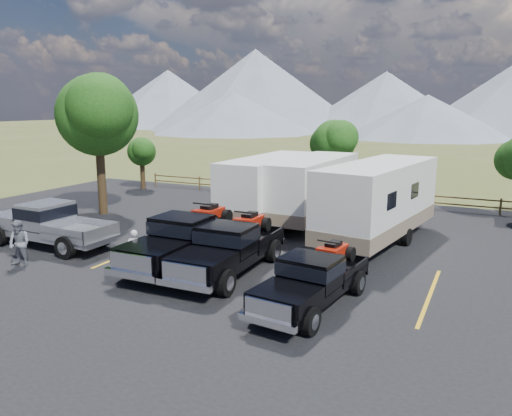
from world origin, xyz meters
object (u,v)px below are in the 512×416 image
at_px(rig_left, 186,238).
at_px(trailer_right, 378,202).
at_px(pickup_silver, 49,224).
at_px(person_b, 19,244).
at_px(rig_center, 230,247).
at_px(tree_big_nw, 97,115).
at_px(person_a, 135,250).
at_px(trailer_left, 271,188).
at_px(trailer_center, 311,189).
at_px(rig_right, 313,279).

xyz_separation_m(rig_left, trailer_right, (5.99, 6.37, 0.83)).
height_order(pickup_silver, person_b, pickup_silver).
height_order(rig_center, trailer_right, trailer_right).
bearing_deg(tree_big_nw, person_a, -41.22).
distance_m(trailer_left, person_a, 9.94).
height_order(rig_left, person_a, rig_left).
bearing_deg(tree_big_nw, trailer_center, 15.12).
relative_size(tree_big_nw, pickup_silver, 1.20).
bearing_deg(person_a, rig_right, 142.54).
relative_size(trailer_right, person_a, 6.68).
height_order(rig_left, trailer_right, trailer_right).
height_order(trailer_left, person_b, trailer_left).
height_order(trailer_left, person_a, trailer_left).
bearing_deg(trailer_right, person_a, -124.42).
bearing_deg(pickup_silver, trailer_center, 138.43).
bearing_deg(trailer_right, rig_right, -82.32).
xyz_separation_m(rig_right, trailer_right, (0.16, 8.11, 1.02)).
distance_m(pickup_silver, person_b, 2.74).
bearing_deg(rig_right, rig_left, 169.69).
relative_size(rig_right, trailer_left, 0.57).
relative_size(rig_left, rig_center, 1.05).
distance_m(person_a, person_b, 4.58).
bearing_deg(tree_big_nw, rig_center, -26.87).
xyz_separation_m(pickup_silver, person_a, (5.46, -0.93, -0.23)).
bearing_deg(rig_left, rig_center, -4.14).
bearing_deg(rig_center, rig_left, 175.05).
distance_m(rig_center, pickup_silver, 8.84).
relative_size(rig_center, trailer_left, 0.64).
bearing_deg(person_a, trailer_right, -168.31).
bearing_deg(rig_right, rig_center, 163.43).
distance_m(rig_left, trailer_center, 9.07).
relative_size(tree_big_nw, rig_right, 1.39).
relative_size(tree_big_nw, trailer_center, 0.80).
height_order(rig_center, trailer_left, trailer_left).
bearing_deg(rig_center, pickup_silver, -178.70).
bearing_deg(rig_right, person_a, -176.03).
bearing_deg(person_b, rig_center, 12.66).
bearing_deg(pickup_silver, person_a, 81.93).
bearing_deg(rig_right, trailer_left, 127.01).
bearing_deg(trailer_right, person_b, -132.41).
xyz_separation_m(rig_left, rig_right, (5.83, -1.75, -0.18)).
bearing_deg(rig_left, trailer_left, 90.75).
xyz_separation_m(trailer_left, trailer_right, (6.16, -2.01, 0.11)).
bearing_deg(person_a, person_b, -15.28).
distance_m(tree_big_nw, pickup_silver, 8.18).
relative_size(tree_big_nw, person_b, 4.36).
distance_m(rig_left, person_b, 6.41).
bearing_deg(trailer_center, person_b, -120.58).
xyz_separation_m(rig_center, person_a, (-3.37, -1.31, -0.22)).
height_order(tree_big_nw, rig_center, tree_big_nw).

